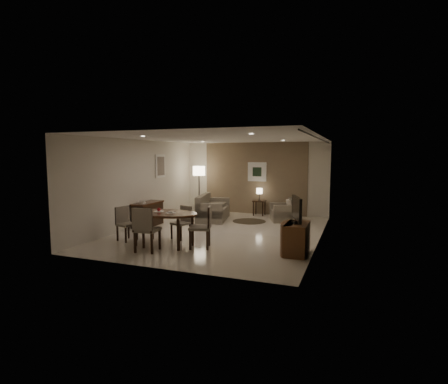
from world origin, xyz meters
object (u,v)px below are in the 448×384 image
at_px(console_desk, 148,214).
at_px(floor_lamp, 199,190).
at_px(tv_cabinet, 297,239).
at_px(side_table, 259,208).
at_px(chair_right, 200,227).
at_px(dining_table, 164,229).
at_px(chair_far, 181,223).
at_px(chair_near, 147,229).
at_px(armchair, 283,210).
at_px(chair_left, 127,224).
at_px(sofa, 213,207).

relative_size(console_desk, floor_lamp, 0.66).
distance_m(tv_cabinet, side_table, 5.13).
bearing_deg(chair_right, console_desk, -141.81).
bearing_deg(dining_table, chair_right, 1.60).
distance_m(tv_cabinet, chair_far, 3.14).
height_order(chair_near, floor_lamp, floor_lamp).
xyz_separation_m(chair_right, armchair, (1.20, 4.12, -0.13)).
xyz_separation_m(tv_cabinet, chair_right, (-2.26, -0.30, 0.16)).
relative_size(chair_near, chair_left, 1.19).
bearing_deg(chair_left, sofa, 2.30).
relative_size(side_table, floor_lamp, 0.31).
height_order(chair_right, sofa, chair_right).
relative_size(chair_near, sofa, 0.57).
xyz_separation_m(tv_cabinet, dining_table, (-3.22, -0.33, 0.05)).
distance_m(console_desk, sofa, 2.33).
xyz_separation_m(chair_right, side_table, (0.14, 4.97, -0.23)).
height_order(console_desk, tv_cabinet, console_desk).
relative_size(tv_cabinet, chair_left, 1.03).
bearing_deg(sofa, tv_cabinet, -146.61).
distance_m(chair_near, chair_right, 1.23).
relative_size(console_desk, tv_cabinet, 1.33).
bearing_deg(floor_lamp, sofa, -45.09).
height_order(tv_cabinet, sofa, sofa).
xyz_separation_m(chair_near, chair_right, (1.01, 0.70, -0.02)).
distance_m(chair_near, armchair, 5.31).
relative_size(console_desk, chair_near, 1.15).
bearing_deg(console_desk, dining_table, -47.53).
bearing_deg(armchair, chair_right, -38.79).
bearing_deg(tv_cabinet, chair_right, -172.41).
xyz_separation_m(sofa, floor_lamp, (-1.01, 1.01, 0.48)).
height_order(tv_cabinet, side_table, tv_cabinet).
distance_m(console_desk, tv_cabinet, 5.11).
relative_size(dining_table, chair_left, 1.96).
xyz_separation_m(console_desk, chair_far, (1.77, -1.14, 0.06)).
bearing_deg(armchair, side_table, -151.04).
bearing_deg(tv_cabinet, chair_far, 173.50).
bearing_deg(armchair, chair_left, -60.94).
xyz_separation_m(chair_left, floor_lamp, (-0.07, 4.62, 0.46)).
relative_size(chair_near, chair_right, 1.03).
bearing_deg(chair_near, console_desk, -63.70).
distance_m(console_desk, armchair, 4.48).
distance_m(sofa, floor_lamp, 1.51).
height_order(chair_far, armchair, chair_far).
xyz_separation_m(dining_table, chair_near, (-0.06, -0.67, 0.12)).
bearing_deg(chair_left, chair_near, -105.85).
bearing_deg(chair_left, chair_right, -72.75).
height_order(sofa, floor_lamp, floor_lamp).
bearing_deg(console_desk, side_table, 48.92).
distance_m(chair_left, floor_lamp, 4.64).
height_order(chair_near, chair_right, chair_near).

